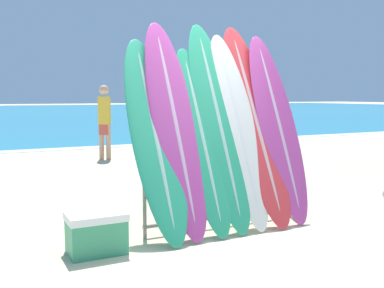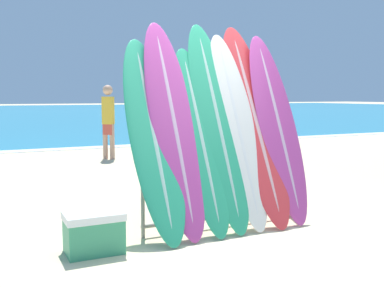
# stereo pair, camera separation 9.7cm
# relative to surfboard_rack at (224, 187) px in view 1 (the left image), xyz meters

# --- Properties ---
(ground_plane) EXTENTS (160.00, 160.00, 0.00)m
(ground_plane) POSITION_rel_surfboard_rack_xyz_m (0.03, -0.42, -0.46)
(ground_plane) COLOR beige
(ocean_water) EXTENTS (120.00, 60.00, 0.01)m
(ocean_water) POSITION_rel_surfboard_rack_xyz_m (0.03, 37.61, -0.46)
(ocean_water) COLOR teal
(ocean_water) RESTS_ON ground_plane
(surfboard_rack) EXTENTS (1.93, 0.04, 0.84)m
(surfboard_rack) POSITION_rel_surfboard_rack_xyz_m (0.00, 0.00, 0.00)
(surfboard_rack) COLOR gray
(surfboard_rack) RESTS_ON ground_plane
(surfboard_slot_0) EXTENTS (0.53, 1.21, 2.13)m
(surfboard_slot_0) POSITION_rel_surfboard_rack_xyz_m (-0.79, 0.10, 0.61)
(surfboard_slot_0) COLOR #289E70
(surfboard_slot_0) RESTS_ON ground_plane
(surfboard_slot_1) EXTENTS (0.53, 1.18, 2.34)m
(surfboard_slot_1) POSITION_rel_surfboard_rack_xyz_m (-0.54, 0.13, 0.71)
(surfboard_slot_1) COLOR #B23D8E
(surfboard_slot_1) RESTS_ON ground_plane
(surfboard_slot_2) EXTENTS (0.48, 1.05, 2.04)m
(surfboard_slot_2) POSITION_rel_surfboard_rack_xyz_m (-0.25, 0.07, 0.56)
(surfboard_slot_2) COLOR #289E70
(surfboard_slot_2) RESTS_ON ground_plane
(surfboard_slot_3) EXTENTS (0.52, 1.16, 2.35)m
(surfboard_slot_3) POSITION_rel_surfboard_rack_xyz_m (0.00, 0.13, 0.72)
(surfboard_slot_3) COLOR #289E70
(surfboard_slot_3) RESTS_ON ground_plane
(surfboard_slot_4) EXTENTS (0.49, 1.09, 2.23)m
(surfboard_slot_4) POSITION_rel_surfboard_rack_xyz_m (0.24, 0.10, 0.66)
(surfboard_slot_4) COLOR silver
(surfboard_slot_4) RESTS_ON ground_plane
(surfboard_slot_5) EXTENTS (0.58, 1.23, 2.35)m
(surfboard_slot_5) POSITION_rel_surfboard_rack_xyz_m (0.51, 0.15, 0.72)
(surfboard_slot_5) COLOR red
(surfboard_slot_5) RESTS_ON ground_plane
(surfboard_slot_6) EXTENTS (0.52, 1.05, 2.25)m
(surfboard_slot_6) POSITION_rel_surfboard_rack_xyz_m (0.80, 0.09, 0.67)
(surfboard_slot_6) COLOR #B23D8E
(surfboard_slot_6) RESTS_ON ground_plane
(person_near_water) EXTENTS (0.26, 0.30, 1.79)m
(person_near_water) POSITION_rel_surfboard_rack_xyz_m (1.95, 6.27, 0.52)
(person_near_water) COLOR #A87A5B
(person_near_water) RESTS_ON ground_plane
(person_mid_beach) EXTENTS (0.29, 0.28, 1.72)m
(person_mid_beach) POSITION_rel_surfboard_rack_xyz_m (0.28, 5.91, 0.48)
(person_mid_beach) COLOR tan
(person_mid_beach) RESTS_ON ground_plane
(cooler_box) EXTENTS (0.54, 0.37, 0.39)m
(cooler_box) POSITION_rel_surfboard_rack_xyz_m (-1.50, -0.21, -0.26)
(cooler_box) COLOR #389366
(cooler_box) RESTS_ON ground_plane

